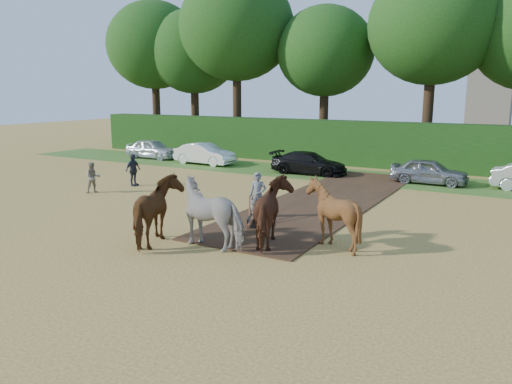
# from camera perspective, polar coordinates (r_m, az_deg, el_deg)

# --- Properties ---
(ground) EXTENTS (120.00, 120.00, 0.00)m
(ground) POSITION_cam_1_polar(r_m,az_deg,el_deg) (18.00, -4.71, -4.65)
(ground) COLOR gold
(ground) RESTS_ON ground
(earth_strip) EXTENTS (4.50, 17.00, 0.05)m
(earth_strip) POSITION_cam_1_polar(r_m,az_deg,el_deg) (23.36, 8.09, -0.91)
(earth_strip) COLOR #472D1C
(earth_strip) RESTS_ON ground
(grass_verge) EXTENTS (50.00, 5.00, 0.03)m
(grass_verge) POSITION_cam_1_polar(r_m,az_deg,el_deg) (30.32, 10.33, 1.85)
(grass_verge) COLOR #38601E
(grass_verge) RESTS_ON ground
(hedgerow) EXTENTS (46.00, 1.60, 3.00)m
(hedgerow) POSITION_cam_1_polar(r_m,az_deg,el_deg) (34.37, 12.93, 5.37)
(hedgerow) COLOR #14380F
(hedgerow) RESTS_ON ground
(spectator_near) EXTENTS (0.89, 0.94, 1.53)m
(spectator_near) POSITION_cam_1_polar(r_m,az_deg,el_deg) (26.03, -18.13, 1.57)
(spectator_near) COLOR #B6AA8F
(spectator_near) RESTS_ON ground
(spectator_far) EXTENTS (0.43, 1.01, 1.72)m
(spectator_far) POSITION_cam_1_polar(r_m,az_deg,el_deg) (27.36, -13.86, 2.46)
(spectator_far) COLOR #252731
(spectator_far) RESTS_ON ground
(plough_team) EXTENTS (7.36, 6.37, 2.22)m
(plough_team) POSITION_cam_1_polar(r_m,az_deg,el_deg) (16.34, -1.22, -2.29)
(plough_team) COLOR brown
(plough_team) RESTS_ON ground
(parked_cars) EXTENTS (35.28, 2.97, 1.47)m
(parked_cars) POSITION_cam_1_polar(r_m,az_deg,el_deg) (29.62, 13.41, 2.87)
(parked_cars) COLOR silver
(parked_cars) RESTS_ON ground
(treeline) EXTENTS (48.70, 10.60, 14.21)m
(treeline) POSITION_cam_1_polar(r_m,az_deg,el_deg) (37.95, 12.36, 17.25)
(treeline) COLOR #382616
(treeline) RESTS_ON ground
(church) EXTENTS (5.20, 5.20, 27.00)m
(church) POSITION_cam_1_polar(r_m,az_deg,el_deg) (70.05, 25.87, 17.56)
(church) COLOR slate
(church) RESTS_ON ground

